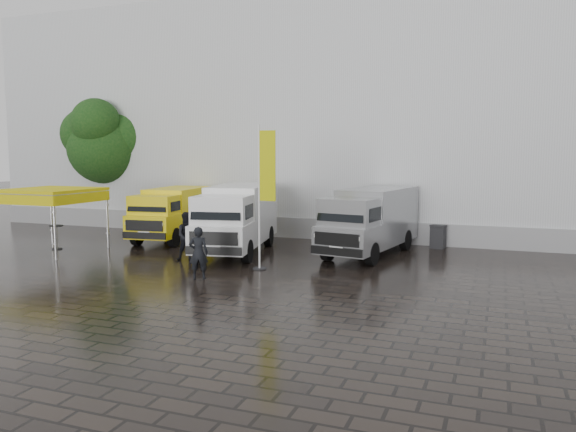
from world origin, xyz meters
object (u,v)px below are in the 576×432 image
(van_white, at_px, (237,220))
(wheelie_bin, at_px, (438,237))
(van_silver, at_px, (370,222))
(canopy_tent, at_px, (50,192))
(cocktail_table, at_px, (57,237))
(person_tent, at_px, (188,236))
(flagpole, at_px, (264,189))
(van_yellow, at_px, (172,215))
(person_front, at_px, (198,253))

(van_white, height_order, wheelie_bin, van_white)
(van_silver, relative_size, canopy_tent, 1.86)
(van_white, height_order, cocktail_table, van_white)
(canopy_tent, bearing_deg, wheelie_bin, 23.21)
(person_tent, bearing_deg, canopy_tent, 147.64)
(flagpole, distance_m, person_tent, 4.01)
(flagpole, height_order, person_tent, flagpole)
(van_white, distance_m, cocktail_table, 8.01)
(van_silver, distance_m, canopy_tent, 13.43)
(wheelie_bin, relative_size, person_tent, 0.55)
(van_silver, relative_size, wheelie_bin, 6.03)
(canopy_tent, xyz_separation_m, cocktail_table, (-0.20, 0.44, -1.99))
(canopy_tent, height_order, flagpole, flagpole)
(van_white, relative_size, person_tent, 3.41)
(cocktail_table, distance_m, wheelie_bin, 16.64)
(flagpole, relative_size, wheelie_bin, 5.00)
(van_yellow, bearing_deg, van_silver, -9.17)
(van_silver, xyz_separation_m, person_front, (-4.32, -6.37, -0.47))
(cocktail_table, bearing_deg, canopy_tent, -65.52)
(flagpole, xyz_separation_m, wheelie_bin, (5.36, 6.84, -2.37))
(van_yellow, height_order, flagpole, flagpole)
(van_white, bearing_deg, cocktail_table, -176.35)
(cocktail_table, distance_m, person_front, 9.16)
(van_yellow, height_order, cocktail_table, van_yellow)
(flagpole, relative_size, person_tent, 2.73)
(wheelie_bin, distance_m, person_front, 11.30)
(van_silver, relative_size, person_tent, 3.30)
(canopy_tent, bearing_deg, person_front, -16.26)
(person_front, bearing_deg, wheelie_bin, -148.55)
(van_white, bearing_deg, flagpole, -59.45)
(flagpole, bearing_deg, wheelie_bin, 51.90)
(flagpole, distance_m, wheelie_bin, 9.01)
(flagpole, xyz_separation_m, cocktail_table, (-10.11, 0.73, -2.37))
(van_white, relative_size, flagpole, 1.25)
(wheelie_bin, height_order, person_tent, person_tent)
(van_white, distance_m, canopy_tent, 7.97)
(canopy_tent, relative_size, person_front, 1.90)
(wheelie_bin, distance_m, person_tent, 10.84)
(van_white, distance_m, person_front, 5.03)
(van_white, relative_size, cocktail_table, 6.16)
(van_white, xyz_separation_m, person_front, (0.97, -4.91, -0.52))
(van_silver, height_order, canopy_tent, van_silver)
(van_white, xyz_separation_m, flagpole, (2.40, -2.73, 1.50))
(cocktail_table, bearing_deg, van_silver, 14.89)
(flagpole, bearing_deg, van_yellow, 145.61)
(van_yellow, relative_size, wheelie_bin, 5.19)
(canopy_tent, bearing_deg, van_silver, 16.94)
(canopy_tent, bearing_deg, van_yellow, 53.99)
(van_white, bearing_deg, van_silver, 4.65)
(canopy_tent, height_order, person_tent, canopy_tent)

